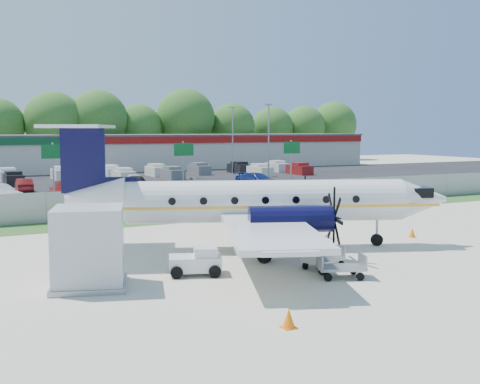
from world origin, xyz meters
name	(u,v)px	position (x,y,z in m)	size (l,w,h in m)	color
ground	(292,247)	(0.00, 0.00, 0.00)	(170.00, 170.00, 0.00)	beige
grass_verge	(201,217)	(0.00, 12.00, 0.01)	(170.00, 4.00, 0.02)	#2D561E
access_road	(167,205)	(0.00, 19.00, 0.01)	(170.00, 8.00, 0.02)	black
parking_lot	(102,184)	(0.00, 40.00, 0.01)	(170.00, 32.00, 0.02)	black
perimeter_fence	(190,200)	(0.00, 14.00, 1.00)	(120.00, 0.06, 1.99)	gray
building_east	(228,150)	(26.00, 61.98, 2.63)	(44.40, 12.40, 5.24)	beige
sign_left	(53,160)	(-8.00, 22.91, 3.61)	(1.80, 0.26, 5.00)	gray
sign_mid	(184,157)	(3.00, 22.91, 3.61)	(1.80, 0.26, 5.00)	gray
sign_right	(292,155)	(14.00, 22.91, 3.61)	(1.80, 0.26, 5.00)	gray
light_pole_ne	(269,136)	(20.00, 38.00, 5.23)	(0.90, 0.35, 9.09)	gray
light_pole_se	(233,135)	(20.00, 48.00, 5.23)	(0.90, 0.35, 9.09)	gray
tree_line	(50,167)	(0.00, 74.00, 0.00)	(112.00, 6.00, 14.00)	#2D5F1C
aircraft	(257,201)	(-1.74, 0.62, 2.42)	(20.32, 19.77, 6.26)	silver
pushback_tug	(197,261)	(-6.60, -3.17, 0.56)	(2.47, 2.15, 1.17)	silver
baggage_cart_near	(323,259)	(-1.32, -4.71, 0.45)	(2.11, 1.70, 0.96)	gray
baggage_cart_far	(341,267)	(-1.59, -6.36, 0.46)	(2.17, 1.75, 0.99)	gray
service_container	(89,250)	(-11.10, -3.14, 1.45)	(3.49, 3.49, 3.10)	silver
cone_nose	(412,233)	(7.56, -0.56, 0.25)	(0.37, 0.37, 0.53)	orange
cone_port_wing	(289,319)	(-6.75, -10.73, 0.29)	(0.43, 0.43, 0.61)	orange
cone_starboard_wing	(182,217)	(-1.77, 11.12, 0.23)	(0.35, 0.35, 0.49)	orange
road_car_mid	(261,198)	(9.11, 20.01, 0.00)	(2.26, 4.91, 1.36)	maroon
road_car_east	(461,191)	(29.67, 16.66, 0.00)	(1.73, 4.30, 1.46)	#595B5E
parked_car_a	(2,201)	(-11.46, 28.22, 0.00)	(2.02, 4.98, 1.44)	silver
parked_car_b	(60,197)	(-6.51, 28.83, 0.00)	(1.80, 4.42, 1.28)	maroon
parked_car_c	(135,192)	(0.65, 29.67, 0.00)	(1.95, 4.85, 1.65)	black
parked_car_d	(198,191)	(6.62, 28.34, 0.00)	(1.72, 4.28, 1.46)	#595B5E
parked_car_e	(257,188)	(13.44, 28.75, 0.00)	(2.13, 5.25, 1.52)	navy
parked_car_f	(24,192)	(-8.85, 34.66, 0.00)	(1.41, 4.06, 1.34)	maroon
parked_car_g	(134,187)	(2.10, 35.07, 0.00)	(2.26, 4.91, 1.36)	silver
far_parking_rows	(92,181)	(0.00, 45.00, 0.00)	(56.00, 10.00, 1.60)	gray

